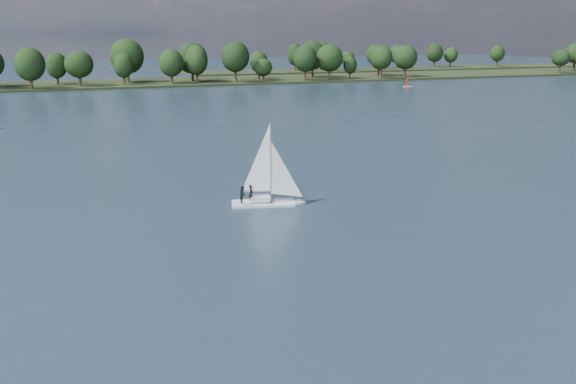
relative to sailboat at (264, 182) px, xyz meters
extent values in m
plane|color=#233342|center=(-5.17, 60.27, -2.54)|extent=(700.00, 700.00, 0.00)
cube|color=black|center=(-5.17, 172.27, -2.54)|extent=(660.00, 40.00, 1.50)
cube|color=black|center=(154.83, 220.27, -2.54)|extent=(220.00, 30.00, 1.40)
cube|color=silver|center=(0.10, 0.00, -2.54)|extent=(7.17, 3.65, 0.81)
cube|color=silver|center=(0.10, 0.00, -1.73)|extent=(2.28, 1.70, 0.51)
cylinder|color=silver|center=(0.10, 0.00, 2.08)|extent=(0.12, 0.12, 8.13)
imported|color=black|center=(-1.36, 0.18, -1.11)|extent=(0.67, 0.76, 1.75)
imported|color=black|center=(-2.29, -0.07, -1.11)|extent=(0.96, 1.05, 1.75)
cube|color=silver|center=(97.35, 126.56, -2.54)|extent=(3.02, 1.36, 0.47)
cylinder|color=silver|center=(97.35, 126.56, -0.17)|extent=(0.08, 0.08, 4.22)
camera|label=1|loc=(-21.71, -60.26, 14.72)|focal=40.00mm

